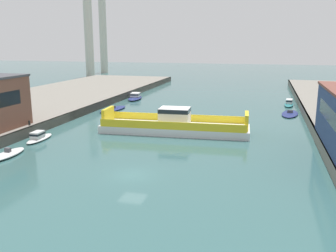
{
  "coord_description": "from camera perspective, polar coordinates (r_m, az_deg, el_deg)",
  "views": [
    {
      "loc": [
        12.47,
        -32.83,
        13.05
      ],
      "look_at": [
        0.0,
        13.91,
        2.0
      ],
      "focal_mm": 39.28,
      "sensor_mm": 36.0,
      "label": 1
    }
  ],
  "objects": [
    {
      "name": "moored_boat_far_left",
      "position": [
        52.95,
        -19.42,
        -1.61
      ],
      "size": [
        1.98,
        5.66,
        1.3
      ],
      "color": "white",
      "rests_on": "ground"
    },
    {
      "name": "bollard_right_aft",
      "position": [
        47.28,
        23.56,
        -1.93
      ],
      "size": [
        0.32,
        0.32,
        0.71
      ],
      "color": "black",
      "rests_on": "quay_right"
    },
    {
      "name": "smokestack_distant_b",
      "position": [
        146.81,
        -12.23,
        14.1
      ],
      "size": [
        3.51,
        3.51,
        31.82
      ],
      "color": "beige",
      "rests_on": "ground"
    },
    {
      "name": "moored_boat_near_right",
      "position": [
        81.79,
        18.27,
        3.38
      ],
      "size": [
        2.41,
        6.57,
        1.31
      ],
      "color": "#237075",
      "rests_on": "ground"
    },
    {
      "name": "moored_boat_far_right",
      "position": [
        73.19,
        -8.53,
        2.63
      ],
      "size": [
        4.07,
        8.67,
        0.92
      ],
      "color": "navy",
      "rests_on": "ground"
    },
    {
      "name": "moored_boat_near_left",
      "position": [
        86.72,
        -5.11,
        4.52
      ],
      "size": [
        3.8,
        8.1,
        1.47
      ],
      "color": "navy",
      "rests_on": "ground"
    },
    {
      "name": "bollard_left_aft",
      "position": [
        56.11,
        -20.72,
        0.51
      ],
      "size": [
        0.32,
        0.32,
        0.71
      ],
      "color": "black",
      "rests_on": "quay_left"
    },
    {
      "name": "moored_boat_mid_right",
      "position": [
        71.44,
        18.4,
        1.83
      ],
      "size": [
        3.86,
        8.3,
        0.86
      ],
      "color": "navy",
      "rests_on": "ground"
    },
    {
      "name": "ground_plane",
      "position": [
        37.47,
        -5.54,
        -7.58
      ],
      "size": [
        400.0,
        400.0,
        0.0
      ],
      "primitive_type": "plane",
      "color": "#335B5B"
    },
    {
      "name": "smokestack_distant_a",
      "position": [
        166.18,
        -10.06,
        14.33
      ],
      "size": [
        3.38,
        3.38,
        33.64
      ],
      "color": "beige",
      "rests_on": "ground"
    },
    {
      "name": "moored_boat_mid_left",
      "position": [
        47.02,
        -23.55,
        -4.0
      ],
      "size": [
        2.1,
        5.58,
        1.03
      ],
      "color": "white",
      "rests_on": "ground"
    },
    {
      "name": "chain_ferry",
      "position": [
        54.25,
        1.04,
        0.15
      ],
      "size": [
        22.03,
        7.23,
        3.69
      ],
      "color": "silver",
      "rests_on": "ground"
    }
  ]
}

